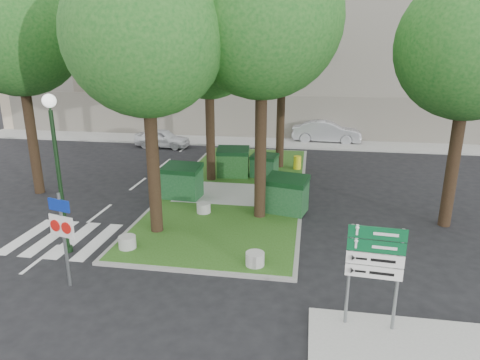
% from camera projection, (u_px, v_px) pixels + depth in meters
% --- Properties ---
extents(ground, '(120.00, 120.00, 0.00)m').
position_uv_depth(ground, '(176.00, 270.00, 12.95)').
color(ground, black).
rests_on(ground, ground).
extents(median_island, '(6.00, 16.00, 0.12)m').
position_uv_depth(median_island, '(237.00, 188.00, 20.40)').
color(median_island, '#274E16').
rests_on(median_island, ground).
extents(median_kerb, '(6.30, 16.30, 0.10)m').
position_uv_depth(median_kerb, '(237.00, 188.00, 20.40)').
color(median_kerb, gray).
rests_on(median_kerb, ground).
extents(building_sidewalk, '(42.00, 3.00, 0.12)m').
position_uv_depth(building_sidewalk, '(255.00, 142.00, 30.37)').
color(building_sidewalk, '#999993').
rests_on(building_sidewalk, ground).
extents(zebra_crossing, '(5.00, 3.00, 0.01)m').
position_uv_depth(zebra_crossing, '(86.00, 240.00, 14.95)').
color(zebra_crossing, silver).
rests_on(zebra_crossing, ground).
extents(apartment_building, '(41.00, 12.00, 16.00)m').
position_uv_depth(apartment_building, '(268.00, 28.00, 35.10)').
color(apartment_building, '#BFAC8F').
rests_on(apartment_building, ground).
extents(tree_median_near_left, '(5.20, 5.20, 10.53)m').
position_uv_depth(tree_median_near_left, '(147.00, 19.00, 13.43)').
color(tree_median_near_left, black).
rests_on(tree_median_near_left, ground).
extents(tree_median_near_right, '(5.60, 5.60, 11.46)m').
position_uv_depth(tree_median_near_right, '(265.00, 1.00, 14.57)').
color(tree_median_near_right, black).
rests_on(tree_median_near_right, ground).
extents(tree_median_mid, '(4.80, 4.80, 9.99)m').
position_uv_depth(tree_median_mid, '(211.00, 36.00, 19.58)').
color(tree_median_mid, black).
rests_on(tree_median_mid, ground).
extents(tree_median_far, '(5.80, 5.80, 11.93)m').
position_uv_depth(tree_median_far, '(286.00, 9.00, 21.51)').
color(tree_median_far, black).
rests_on(tree_median_far, ground).
extents(tree_street_left, '(5.40, 5.40, 11.00)m').
position_uv_depth(tree_street_left, '(17.00, 18.00, 17.72)').
color(tree_street_left, black).
rests_on(tree_street_left, ground).
extents(tree_street_right, '(5.00, 5.00, 10.06)m').
position_uv_depth(tree_street_right, '(475.00, 31.00, 14.24)').
color(tree_street_right, black).
rests_on(tree_street_right, ground).
extents(dumpster_a, '(1.73, 1.29, 1.52)m').
position_uv_depth(dumpster_a, '(182.00, 181.00, 18.75)').
color(dumpster_a, '#113E1B').
rests_on(dumpster_a, median_island).
extents(dumpster_b, '(1.72, 1.28, 1.51)m').
position_uv_depth(dumpster_b, '(233.00, 162.00, 21.92)').
color(dumpster_b, '#134114').
rests_on(dumpster_b, median_island).
extents(dumpster_c, '(1.49, 1.19, 1.22)m').
position_uv_depth(dumpster_c, '(264.00, 166.00, 21.79)').
color(dumpster_c, '#10371A').
rests_on(dumpster_c, median_island).
extents(dumpster_d, '(1.84, 1.48, 1.51)m').
position_uv_depth(dumpster_d, '(287.00, 195.00, 17.08)').
color(dumpster_d, '#13401C').
rests_on(dumpster_d, median_island).
extents(bollard_left, '(0.57, 0.57, 0.41)m').
position_uv_depth(bollard_left, '(127.00, 242.00, 14.08)').
color(bollard_left, '#A2A29D').
rests_on(bollard_left, median_island).
extents(bollard_right, '(0.57, 0.57, 0.41)m').
position_uv_depth(bollard_right, '(255.00, 259.00, 12.96)').
color(bollard_right, '#A6A5A1').
rests_on(bollard_right, median_island).
extents(bollard_mid, '(0.55, 0.55, 0.39)m').
position_uv_depth(bollard_mid, '(204.00, 208.00, 17.12)').
color(bollard_mid, '#9D9C98').
rests_on(bollard_mid, median_island).
extents(litter_bin, '(0.41, 0.41, 0.72)m').
position_uv_depth(litter_bin, '(297.00, 163.00, 23.29)').
color(litter_bin, gold).
rests_on(litter_bin, median_island).
extents(street_lamp, '(0.41, 0.41, 5.15)m').
position_uv_depth(street_lamp, '(56.00, 157.00, 13.19)').
color(street_lamp, black).
rests_on(street_lamp, ground).
extents(traffic_sign_pole, '(0.81, 0.26, 2.77)m').
position_uv_depth(traffic_sign_pole, '(63.00, 228.00, 11.59)').
color(traffic_sign_pole, slate).
rests_on(traffic_sign_pole, ground).
extents(directional_sign, '(1.27, 0.17, 2.54)m').
position_uv_depth(directional_sign, '(375.00, 261.00, 9.69)').
color(directional_sign, slate).
rests_on(directional_sign, sidewalk_corner).
extents(car_white, '(3.83, 1.86, 1.26)m').
position_uv_depth(car_white, '(162.00, 138.00, 28.88)').
color(car_white, silver).
rests_on(car_white, ground).
extents(car_silver, '(4.88, 1.96, 1.58)m').
position_uv_depth(car_silver, '(327.00, 131.00, 30.32)').
color(car_silver, '#A4A5AC').
rests_on(car_silver, ground).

